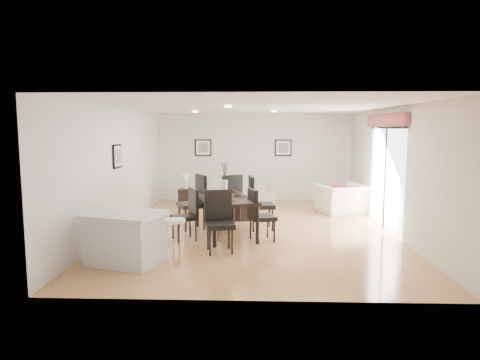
{
  "coord_description": "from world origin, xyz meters",
  "views": [
    {
      "loc": [
        0.03,
        -9.38,
        2.25
      ],
      "look_at": [
        -0.32,
        0.4,
        1.07
      ],
      "focal_mm": 32.0,
      "sensor_mm": 36.0,
      "label": 1
    }
  ],
  "objects_px": {
    "armchair": "(342,199)",
    "bar_stool": "(175,225)",
    "dining_chair_enear": "(258,212)",
    "dining_chair_foot": "(230,196)",
    "dining_chair_head": "(219,217)",
    "dining_chair_wnear": "(188,212)",
    "coffee_table": "(232,211)",
    "side_table": "(186,198)",
    "dining_chair_efar": "(257,200)",
    "dining_table": "(225,200)",
    "kitchen_island": "(125,237)",
    "dining_chair_wfar": "(196,199)",
    "sofa": "(235,195)"
  },
  "relations": [
    {
      "from": "dining_chair_head",
      "to": "kitchen_island",
      "type": "height_order",
      "value": "dining_chair_head"
    },
    {
      "from": "dining_chair_wfar",
      "to": "side_table",
      "type": "relative_size",
      "value": 2.21
    },
    {
      "from": "armchair",
      "to": "dining_chair_head",
      "type": "bearing_deg",
      "value": 29.48
    },
    {
      "from": "side_table",
      "to": "coffee_table",
      "type": "bearing_deg",
      "value": -47.2
    },
    {
      "from": "dining_table",
      "to": "dining_chair_enear",
      "type": "distance_m",
      "value": 0.89
    },
    {
      "from": "dining_chair_head",
      "to": "kitchen_island",
      "type": "xyz_separation_m",
      "value": [
        -1.52,
        -0.76,
        -0.2
      ]
    },
    {
      "from": "armchair",
      "to": "dining_chair_wfar",
      "type": "xyz_separation_m",
      "value": [
        -3.65,
        -1.86,
        0.29
      ]
    },
    {
      "from": "side_table",
      "to": "armchair",
      "type": "bearing_deg",
      "value": -8.64
    },
    {
      "from": "side_table",
      "to": "dining_chair_foot",
      "type": "bearing_deg",
      "value": -53.07
    },
    {
      "from": "dining_chair_wfar",
      "to": "dining_chair_efar",
      "type": "relative_size",
      "value": 1.01
    },
    {
      "from": "kitchen_island",
      "to": "bar_stool",
      "type": "distance_m",
      "value": 0.87
    },
    {
      "from": "dining_chair_wnear",
      "to": "coffee_table",
      "type": "distance_m",
      "value": 2.18
    },
    {
      "from": "dining_chair_efar",
      "to": "dining_table",
      "type": "bearing_deg",
      "value": 117.19
    },
    {
      "from": "armchair",
      "to": "kitchen_island",
      "type": "distance_m",
      "value": 6.27
    },
    {
      "from": "dining_chair_wnear",
      "to": "dining_chair_enear",
      "type": "relative_size",
      "value": 0.98
    },
    {
      "from": "kitchen_island",
      "to": "dining_chair_wfar",
      "type": "bearing_deg",
      "value": 88.17
    },
    {
      "from": "dining_chair_enear",
      "to": "dining_chair_foot",
      "type": "bearing_deg",
      "value": 1.12
    },
    {
      "from": "dining_chair_wnear",
      "to": "coffee_table",
      "type": "bearing_deg",
      "value": 132.18
    },
    {
      "from": "dining_chair_efar",
      "to": "coffee_table",
      "type": "relative_size",
      "value": 1.16
    },
    {
      "from": "kitchen_island",
      "to": "sofa",
      "type": "bearing_deg",
      "value": 89.67
    },
    {
      "from": "dining_chair_wnear",
      "to": "dining_chair_enear",
      "type": "height_order",
      "value": "dining_chair_enear"
    },
    {
      "from": "armchair",
      "to": "bar_stool",
      "type": "bearing_deg",
      "value": 29.1
    },
    {
      "from": "armchair",
      "to": "sofa",
      "type": "bearing_deg",
      "value": -37.55
    },
    {
      "from": "dining_chair_enear",
      "to": "dining_chair_head",
      "type": "height_order",
      "value": "dining_chair_head"
    },
    {
      "from": "kitchen_island",
      "to": "side_table",
      "type": "bearing_deg",
      "value": 104.24
    },
    {
      "from": "dining_chair_efar",
      "to": "kitchen_island",
      "type": "height_order",
      "value": "dining_chair_efar"
    },
    {
      "from": "armchair",
      "to": "dining_table",
      "type": "xyz_separation_m",
      "value": [
        -2.95,
        -2.41,
        0.35
      ]
    },
    {
      "from": "side_table",
      "to": "dining_chair_enear",
      "type": "bearing_deg",
      "value": -60.41
    },
    {
      "from": "bar_stool",
      "to": "dining_chair_foot",
      "type": "bearing_deg",
      "value": 77.06
    },
    {
      "from": "dining_chair_foot",
      "to": "bar_stool",
      "type": "xyz_separation_m",
      "value": [
        -0.74,
        -3.2,
        -0.0
      ]
    },
    {
      "from": "dining_chair_wfar",
      "to": "dining_chair_foot",
      "type": "distance_m",
      "value": 1.01
    },
    {
      "from": "dining_chair_wnear",
      "to": "bar_stool",
      "type": "xyz_separation_m",
      "value": [
        0.02,
        -1.53,
        0.06
      ]
    },
    {
      "from": "dining_chair_wnear",
      "to": "dining_chair_foot",
      "type": "bearing_deg",
      "value": 128.83
    },
    {
      "from": "armchair",
      "to": "dining_chair_enear",
      "type": "relative_size",
      "value": 1.12
    },
    {
      "from": "sofa",
      "to": "dining_table",
      "type": "xyz_separation_m",
      "value": [
        -0.06,
        -3.26,
        0.41
      ]
    },
    {
      "from": "dining_chair_efar",
      "to": "dining_chair_wnear",
      "type": "bearing_deg",
      "value": 115.99
    },
    {
      "from": "dining_chair_wfar",
      "to": "dining_chair_enear",
      "type": "height_order",
      "value": "dining_chair_wfar"
    },
    {
      "from": "dining_table",
      "to": "dining_chair_head",
      "type": "xyz_separation_m",
      "value": [
        -0.02,
        -1.22,
        -0.11
      ]
    },
    {
      "from": "bar_stool",
      "to": "dining_table",
      "type": "bearing_deg",
      "value": 70.76
    },
    {
      "from": "dining_chair_foot",
      "to": "side_table",
      "type": "distance_m",
      "value": 2.32
    },
    {
      "from": "dining_chair_efar",
      "to": "dining_chair_foot",
      "type": "distance_m",
      "value": 0.98
    },
    {
      "from": "dining_chair_wfar",
      "to": "armchair",
      "type": "bearing_deg",
      "value": 88.09
    },
    {
      "from": "dining_chair_efar",
      "to": "dining_chair_head",
      "type": "relative_size",
      "value": 1.07
    },
    {
      "from": "dining_chair_wnear",
      "to": "dining_chair_foot",
      "type": "relative_size",
      "value": 0.9
    },
    {
      "from": "dining_chair_efar",
      "to": "side_table",
      "type": "xyz_separation_m",
      "value": [
        -2.02,
        2.58,
        -0.4
      ]
    },
    {
      "from": "side_table",
      "to": "kitchen_island",
      "type": "xyz_separation_m",
      "value": [
        -0.21,
        -5.03,
        0.16
      ]
    },
    {
      "from": "dining_table",
      "to": "dining_chair_wnear",
      "type": "xyz_separation_m",
      "value": [
        -0.71,
        -0.45,
        -0.16
      ]
    },
    {
      "from": "dining_chair_efar",
      "to": "side_table",
      "type": "bearing_deg",
      "value": 30.29
    },
    {
      "from": "dining_chair_wfar",
      "to": "bar_stool",
      "type": "distance_m",
      "value": 2.52
    },
    {
      "from": "dining_table",
      "to": "dining_chair_wfar",
      "type": "relative_size",
      "value": 1.79
    }
  ]
}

